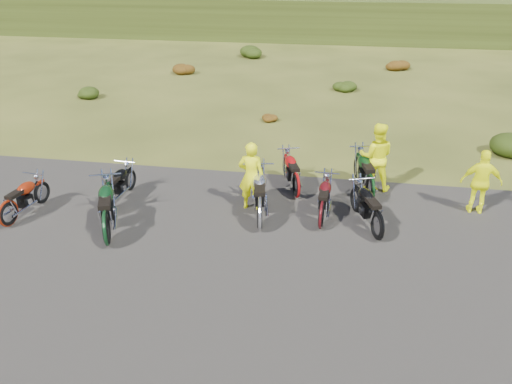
% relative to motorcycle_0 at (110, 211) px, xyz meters
% --- Properties ---
extents(ground, '(300.00, 300.00, 0.00)m').
position_rel_motorcycle_0_xyz_m(ground, '(3.31, -1.00, 0.00)').
color(ground, '#373F15').
rests_on(ground, ground).
extents(gravel_pad, '(20.00, 12.00, 0.04)m').
position_rel_motorcycle_0_xyz_m(gravel_pad, '(3.31, -3.00, 0.00)').
color(gravel_pad, black).
rests_on(gravel_pad, ground).
extents(hill_slope, '(300.00, 45.97, 9.37)m').
position_rel_motorcycle_0_xyz_m(hill_slope, '(3.31, 49.00, 0.00)').
color(hill_slope, '#2E3913').
rests_on(hill_slope, ground).
extents(shrub_1, '(1.03, 1.03, 0.61)m').
position_rel_motorcycle_0_xyz_m(shrub_1, '(-5.79, 10.30, 0.31)').
color(shrub_1, black).
rests_on(shrub_1, ground).
extents(shrub_2, '(1.30, 1.30, 0.77)m').
position_rel_motorcycle_0_xyz_m(shrub_2, '(-2.89, 15.60, 0.38)').
color(shrub_2, '#5F250B').
rests_on(shrub_2, ground).
extents(shrub_3, '(1.56, 1.56, 0.92)m').
position_rel_motorcycle_0_xyz_m(shrub_3, '(0.01, 20.90, 0.46)').
color(shrub_3, black).
rests_on(shrub_3, ground).
extents(shrub_4, '(0.77, 0.77, 0.45)m').
position_rel_motorcycle_0_xyz_m(shrub_4, '(2.91, 8.20, 0.23)').
color(shrub_4, '#5F250B').
rests_on(shrub_4, ground).
extents(shrub_5, '(1.03, 1.03, 0.61)m').
position_rel_motorcycle_0_xyz_m(shrub_5, '(5.81, 13.50, 0.31)').
color(shrub_5, black).
rests_on(shrub_5, ground).
extents(shrub_6, '(1.30, 1.30, 0.77)m').
position_rel_motorcycle_0_xyz_m(shrub_6, '(8.71, 18.80, 0.38)').
color(shrub_6, '#5F250B').
rests_on(shrub_6, ground).
extents(motorcycle_0, '(0.74, 1.91, 0.98)m').
position_rel_motorcycle_0_xyz_m(motorcycle_0, '(0.00, 0.00, 0.00)').
color(motorcycle_0, black).
rests_on(motorcycle_0, ground).
extents(motorcycle_1, '(0.83, 1.93, 0.98)m').
position_rel_motorcycle_0_xyz_m(motorcycle_1, '(-2.06, -1.15, 0.00)').
color(motorcycle_1, maroon).
rests_on(motorcycle_1, ground).
extents(motorcycle_2, '(1.59, 2.45, 1.22)m').
position_rel_motorcycle_0_xyz_m(motorcycle_2, '(0.67, -1.56, 0.00)').
color(motorcycle_2, black).
rests_on(motorcycle_2, ground).
extents(motorcycle_3, '(1.15, 2.40, 1.20)m').
position_rel_motorcycle_0_xyz_m(motorcycle_3, '(3.98, -0.27, 0.00)').
color(motorcycle_3, '#BDBCC1').
rests_on(motorcycle_3, ground).
extents(motorcycle_4, '(0.74, 1.98, 1.02)m').
position_rel_motorcycle_0_xyz_m(motorcycle_4, '(5.44, 0.02, 0.00)').
color(motorcycle_4, '#460B0F').
rests_on(motorcycle_4, ground).
extents(motorcycle_5, '(1.34, 2.15, 1.07)m').
position_rel_motorcycle_0_xyz_m(motorcycle_5, '(6.74, -0.28, 0.00)').
color(motorcycle_5, black).
rests_on(motorcycle_5, ground).
extents(motorcycle_6, '(1.25, 2.08, 1.03)m').
position_rel_motorcycle_0_xyz_m(motorcycle_6, '(4.68, 1.60, 0.00)').
color(motorcycle_6, '#9E0B0D').
rests_on(motorcycle_6, ground).
extents(motorcycle_7, '(1.17, 2.31, 1.16)m').
position_rel_motorcycle_0_xyz_m(motorcycle_7, '(6.64, 1.64, 0.00)').
color(motorcycle_7, black).
rests_on(motorcycle_7, ground).
extents(person_middle, '(0.67, 0.44, 1.82)m').
position_rel_motorcycle_0_xyz_m(person_middle, '(3.59, 0.75, 0.91)').
color(person_middle, '#EEF50C').
rests_on(person_middle, ground).
extents(person_right_a, '(0.96, 0.76, 1.92)m').
position_rel_motorcycle_0_xyz_m(person_right_a, '(6.77, 2.52, 0.96)').
color(person_right_a, '#EEF50C').
rests_on(person_right_a, ground).
extents(person_right_b, '(1.01, 0.47, 1.69)m').
position_rel_motorcycle_0_xyz_m(person_right_b, '(9.32, 1.51, 0.84)').
color(person_right_b, '#EEF50C').
rests_on(person_right_b, ground).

